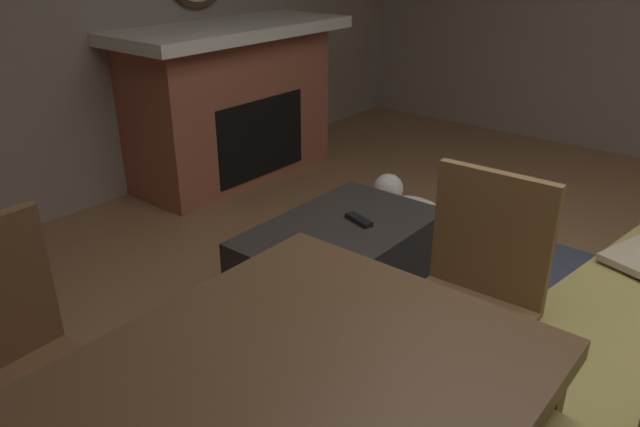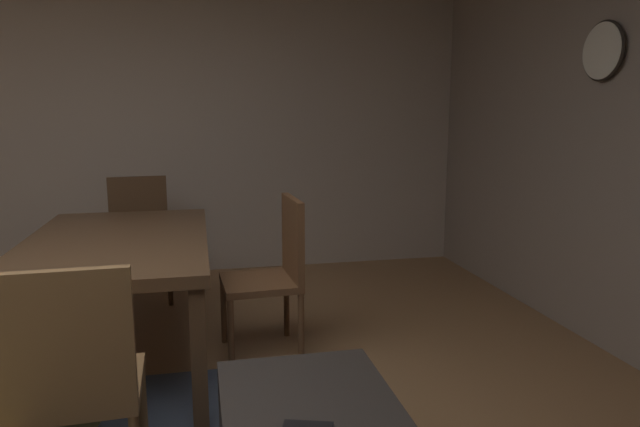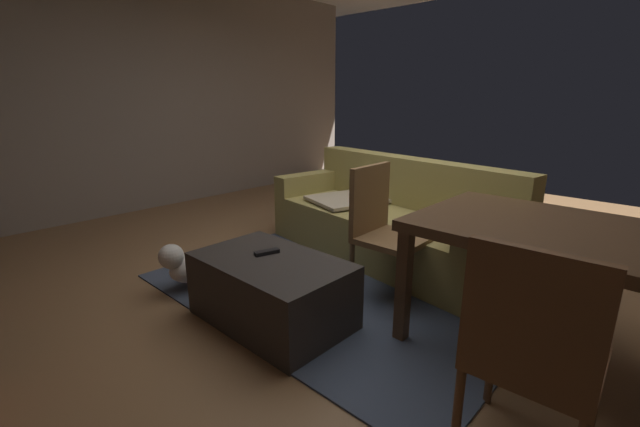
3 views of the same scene
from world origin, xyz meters
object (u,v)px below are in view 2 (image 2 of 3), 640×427
dining_table (118,250)px  dining_chair_east (139,230)px  wall_clock (603,51)px  dining_chair_west (73,375)px  dining_chair_south (275,266)px

dining_table → dining_chair_east: (1.25, 0.01, -0.14)m
dining_chair_east → wall_clock: size_ratio=2.65×
dining_chair_west → dining_chair_east: size_ratio=1.00×
dining_chair_south → wall_clock: wall_clock is taller
wall_clock → dining_chair_south: bearing=83.1°
dining_chair_east → dining_chair_west: bearing=-179.7°
dining_table → wall_clock: size_ratio=4.89×
wall_clock → dining_chair_east: bearing=62.2°
dining_table → dining_chair_south: bearing=-89.7°
dining_chair_south → wall_clock: bearing=-96.9°
dining_table → dining_chair_south: size_ratio=1.84×
dining_chair_west → dining_chair_east: same height
dining_table → dining_chair_south: dining_chair_south is taller
dining_table → dining_chair_east: 1.26m
dining_chair_west → dining_chair_east: bearing=0.3°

